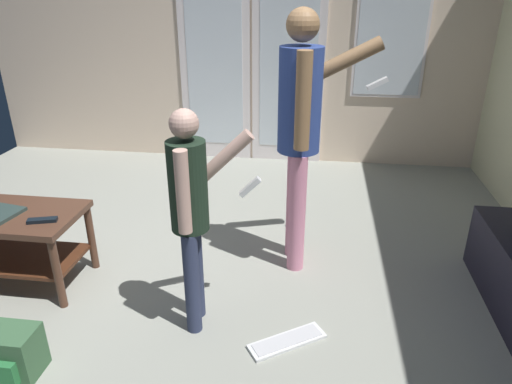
{
  "coord_description": "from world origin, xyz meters",
  "views": [
    {
      "loc": [
        0.96,
        -2.38,
        1.8
      ],
      "look_at": [
        0.64,
        -0.1,
        0.77
      ],
      "focal_mm": 32.44,
      "sensor_mm": 36.0,
      "label": 1
    }
  ],
  "objects_px": {
    "backpack": "(8,353)",
    "person_adult": "(302,122)",
    "tv_remote_black": "(42,220)",
    "loose_keyboard": "(287,341)",
    "coffee_table": "(4,231)",
    "person_child": "(191,205)"
  },
  "relations": [
    {
      "from": "tv_remote_black",
      "to": "backpack",
      "type": "bearing_deg",
      "value": -95.8
    },
    {
      "from": "backpack",
      "to": "loose_keyboard",
      "type": "relative_size",
      "value": 0.7
    },
    {
      "from": "backpack",
      "to": "loose_keyboard",
      "type": "bearing_deg",
      "value": 16.38
    },
    {
      "from": "coffee_table",
      "to": "person_child",
      "type": "distance_m",
      "value": 1.39
    },
    {
      "from": "coffee_table",
      "to": "backpack",
      "type": "height_order",
      "value": "coffee_table"
    },
    {
      "from": "person_child",
      "to": "loose_keyboard",
      "type": "distance_m",
      "value": 0.92
    },
    {
      "from": "coffee_table",
      "to": "tv_remote_black",
      "type": "height_order",
      "value": "tv_remote_black"
    },
    {
      "from": "tv_remote_black",
      "to": "coffee_table",
      "type": "bearing_deg",
      "value": 148.53
    },
    {
      "from": "person_adult",
      "to": "loose_keyboard",
      "type": "bearing_deg",
      "value": -89.94
    },
    {
      "from": "backpack",
      "to": "tv_remote_black",
      "type": "bearing_deg",
      "value": 101.36
    },
    {
      "from": "person_adult",
      "to": "tv_remote_black",
      "type": "height_order",
      "value": "person_adult"
    },
    {
      "from": "coffee_table",
      "to": "tv_remote_black",
      "type": "distance_m",
      "value": 0.38
    },
    {
      "from": "person_child",
      "to": "loose_keyboard",
      "type": "xyz_separation_m",
      "value": [
        0.53,
        -0.11,
        -0.75
      ]
    },
    {
      "from": "coffee_table",
      "to": "backpack",
      "type": "xyz_separation_m",
      "value": [
        0.48,
        -0.76,
        -0.24
      ]
    },
    {
      "from": "coffee_table",
      "to": "loose_keyboard",
      "type": "xyz_separation_m",
      "value": [
        1.84,
        -0.35,
        -0.36
      ]
    },
    {
      "from": "person_adult",
      "to": "loose_keyboard",
      "type": "distance_m",
      "value": 1.32
    },
    {
      "from": "loose_keyboard",
      "to": "tv_remote_black",
      "type": "relative_size",
      "value": 2.58
    },
    {
      "from": "person_adult",
      "to": "tv_remote_black",
      "type": "xyz_separation_m",
      "value": [
        -1.5,
        -0.59,
        -0.5
      ]
    },
    {
      "from": "coffee_table",
      "to": "person_child",
      "type": "xyz_separation_m",
      "value": [
        1.32,
        -0.24,
        0.39
      ]
    },
    {
      "from": "person_adult",
      "to": "coffee_table",
      "type": "bearing_deg",
      "value": -164.87
    },
    {
      "from": "backpack",
      "to": "person_adult",
      "type": "bearing_deg",
      "value": 42.5
    },
    {
      "from": "loose_keyboard",
      "to": "coffee_table",
      "type": "bearing_deg",
      "value": 169.16
    }
  ]
}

